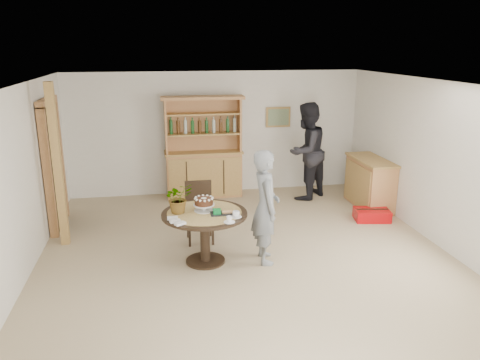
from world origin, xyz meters
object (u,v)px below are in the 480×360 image
at_px(hutch, 204,163).
at_px(adult_person, 306,151).
at_px(dining_table, 205,222).
at_px(teen_boy, 266,207).
at_px(dining_chair, 199,208).
at_px(red_suitcase, 372,215).
at_px(sideboard, 370,183).

xyz_separation_m(hutch, adult_person, (1.99, -0.51, 0.28)).
distance_m(dining_table, adult_person, 3.46).
bearing_deg(hutch, teen_boy, -80.36).
xyz_separation_m(hutch, dining_chair, (-0.31, -2.25, -0.15)).
xyz_separation_m(dining_table, red_suitcase, (3.09, 1.13, -0.50)).
relative_size(sideboard, adult_person, 0.65).
xyz_separation_m(hutch, dining_table, (-0.31, -3.07, -0.08)).
relative_size(hutch, dining_table, 1.70).
height_order(sideboard, dining_chair, dining_chair).
bearing_deg(adult_person, sideboard, 106.97).
xyz_separation_m(hutch, sideboard, (3.04, -1.24, -0.22)).
bearing_deg(hutch, adult_person, -14.38).
relative_size(dining_chair, adult_person, 0.49).
bearing_deg(red_suitcase, teen_boy, -140.97).
relative_size(hutch, sideboard, 1.62).
bearing_deg(teen_boy, sideboard, -50.59).
bearing_deg(sideboard, dining_table, -151.31).
distance_m(sideboard, dining_table, 3.82).
bearing_deg(dining_table, teen_boy, -6.71).
relative_size(teen_boy, adult_person, 0.84).
xyz_separation_m(hutch, teen_boy, (0.54, -3.17, 0.13)).
xyz_separation_m(dining_table, adult_person, (2.30, 2.56, 0.36)).
height_order(dining_chair, adult_person, adult_person).
bearing_deg(dining_table, hutch, 84.23).
relative_size(adult_person, red_suitcase, 2.92).
distance_m(sideboard, dining_chair, 3.50).
height_order(adult_person, red_suitcase, adult_person).
bearing_deg(adult_person, dining_chair, -1.15).
relative_size(dining_table, red_suitcase, 1.81).
xyz_separation_m(adult_person, red_suitcase, (0.79, -1.44, -0.87)).
distance_m(hutch, dining_table, 3.09).
xyz_separation_m(dining_table, teen_boy, (0.85, -0.10, 0.21)).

